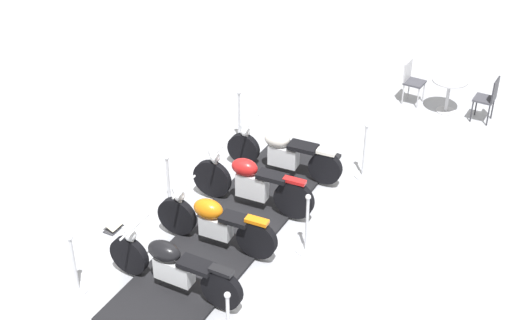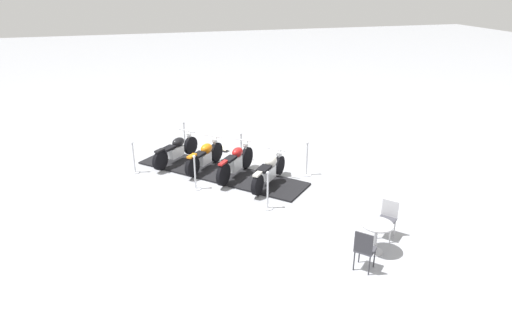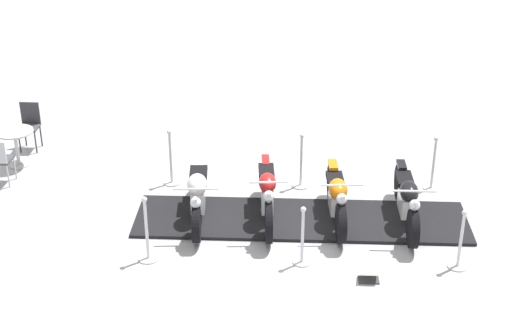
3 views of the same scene
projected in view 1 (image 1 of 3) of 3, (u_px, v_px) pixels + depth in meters
The scene contains 15 objects.
ground_plane at pixel (235, 227), 12.54m from camera, with size 80.00×80.00×0.00m, color #A8AAB2.
display_platform at pixel (235, 226), 12.52m from camera, with size 5.79×1.41×0.06m, color black.
motorcycle_cream at pixel (282, 151), 13.61m from camera, with size 1.77×1.57×0.91m.
motorcycle_maroon at pixel (251, 182), 12.70m from camera, with size 1.75×1.57×1.03m.
motorcycle_copper at pixel (214, 221), 11.83m from camera, with size 1.64×1.50×0.98m.
motorcycle_black at pixel (172, 265), 10.95m from camera, with size 1.69×1.69×0.95m.
stanchion_left_front at pixel (364, 159), 13.64m from camera, with size 0.31×0.31×1.12m.
stanchion_right_rear at pixel (75, 272), 11.05m from camera, with size 0.32×0.32×1.03m.
stanchion_right_front at pixel (239, 126), 14.69m from camera, with size 0.34×0.34×1.14m.
stanchion_right_mid at pixel (169, 188), 12.86m from camera, with size 0.28×0.28×1.02m.
stanchion_left_mid at pixel (307, 233), 11.83m from camera, with size 0.34×0.34×1.10m.
info_placard at pixel (113, 226), 12.45m from camera, with size 0.37×0.37×0.19m.
cafe_table at pixel (449, 88), 15.64m from camera, with size 0.73×0.73×0.75m.
cafe_chair_near_table at pixel (488, 97), 15.29m from camera, with size 0.57×0.57×0.98m.
cafe_chair_across_table at pixel (412, 79), 16.01m from camera, with size 0.56×0.56×0.94m.
Camera 1 is at (-2.58, -9.65, 7.66)m, focal length 52.56 mm.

